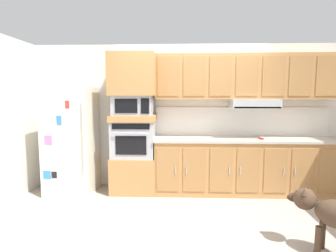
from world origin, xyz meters
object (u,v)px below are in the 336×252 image
(built_in_oven, at_px, (134,139))
(dog, at_px, (331,213))
(screwdriver, at_px, (262,138))
(refrigerator, at_px, (71,140))
(microwave, at_px, (133,105))

(built_in_oven, bearing_deg, dog, -38.19)
(built_in_oven, relative_size, screwdriver, 4.32)
(dog, bearing_deg, built_in_oven, 1.75)
(refrigerator, bearing_deg, microwave, 3.72)
(refrigerator, relative_size, built_in_oven, 2.51)
(refrigerator, relative_size, dog, 2.42)
(built_in_oven, xyz_separation_m, dog, (2.30, -1.81, -0.46))
(built_in_oven, height_order, microwave, microwave)
(refrigerator, bearing_deg, dog, -27.53)
(screwdriver, bearing_deg, built_in_oven, 177.24)
(built_in_oven, xyz_separation_m, screwdriver, (2.09, -0.10, 0.03))
(built_in_oven, relative_size, dog, 0.96)
(refrigerator, distance_m, microwave, 1.19)
(screwdriver, height_order, dog, screwdriver)
(built_in_oven, distance_m, dog, 2.96)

